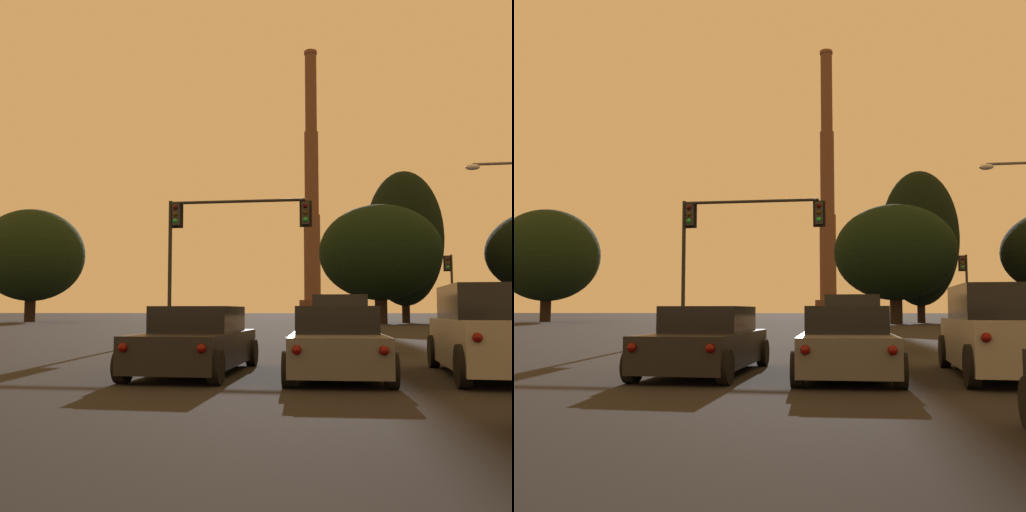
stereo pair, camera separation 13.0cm
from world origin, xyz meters
TOP-DOWN VIEW (x-y plane):
  - sedan_left_lane_second at (-3.09, 12.59)m, footprint 2.07×4.74m
  - suv_right_lane_second at (3.03, 12.73)m, footprint 2.18×4.93m
  - sedan_center_lane_second at (-0.12, 12.46)m, footprint 2.14×4.76m
  - suv_center_lane_front at (-0.10, 20.80)m, footprint 2.19×4.94m
  - traffic_light_overhead_left at (-5.90, 27.50)m, footprint 6.97×0.50m
  - traffic_light_far_right at (8.31, 48.31)m, footprint 0.78×0.50m
  - smokestack at (-6.61, 131.51)m, footprint 5.79×5.79m
  - treeline_left_mid at (-36.38, 65.81)m, footprint 12.45×11.21m
  - treeline_far_left at (6.75, 66.67)m, footprint 8.43×7.59m
  - treeline_far_right at (3.77, 61.10)m, footprint 12.28×11.06m

SIDE VIEW (x-z plane):
  - sedan_left_lane_second at x=-3.09m, z-range -0.05..1.38m
  - sedan_center_lane_second at x=-0.12m, z-range -0.05..1.38m
  - suv_right_lane_second at x=3.03m, z-range -0.03..1.83m
  - suv_center_lane_front at x=-0.10m, z-range -0.03..1.83m
  - traffic_light_far_right at x=8.31m, z-range 0.89..6.59m
  - traffic_light_overhead_left at x=-5.90m, z-range 1.79..8.38m
  - treeline_far_right at x=3.77m, z-range 1.15..13.16m
  - treeline_left_mid at x=-36.38m, z-range 1.19..14.48m
  - treeline_far_left at x=6.75m, z-range 0.89..17.55m
  - smokestack at x=-6.61m, z-range -6.53..53.51m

